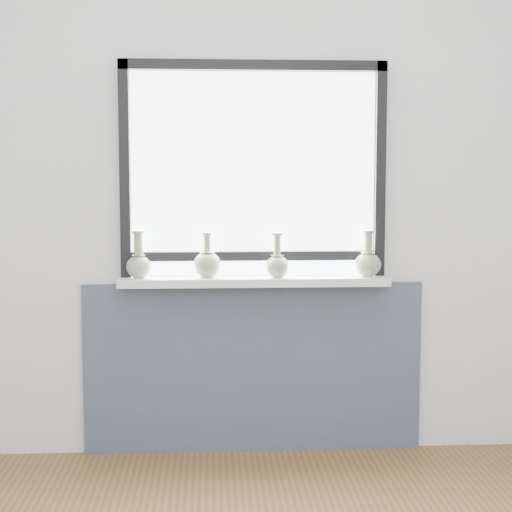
{
  "coord_description": "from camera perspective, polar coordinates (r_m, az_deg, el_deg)",
  "views": [
    {
      "loc": [
        -0.21,
        -2.09,
        1.38
      ],
      "look_at": [
        0.0,
        1.55,
        1.02
      ],
      "focal_mm": 55.0,
      "sensor_mm": 36.0,
      "label": 1
    }
  ],
  "objects": [
    {
      "name": "apron_panel",
      "position": [
        3.99,
        -0.19,
        -8.13
      ],
      "size": [
        1.7,
        0.03,
        0.86
      ],
      "primitive_type": "cube",
      "color": "#404B58",
      "rests_on": "ground"
    },
    {
      "name": "vase_c",
      "position": [
        3.82,
        1.56,
        -0.57
      ],
      "size": [
        0.12,
        0.12,
        0.22
      ],
      "rotation": [
        0.0,
        0.0,
        -0.06
      ],
      "color": "gray",
      "rests_on": "windowsill"
    },
    {
      "name": "vase_a",
      "position": [
        3.83,
        -8.52,
        -0.51
      ],
      "size": [
        0.12,
        0.12,
        0.23
      ],
      "rotation": [
        0.0,
        0.0,
        0.28
      ],
      "color": "gray",
      "rests_on": "windowsill"
    },
    {
      "name": "window",
      "position": [
        3.87,
        -0.19,
        6.55
      ],
      "size": [
        1.3,
        0.06,
        1.05
      ],
      "color": "black",
      "rests_on": "windowsill"
    },
    {
      "name": "vase_b",
      "position": [
        3.82,
        -3.57,
        -0.51
      ],
      "size": [
        0.14,
        0.14,
        0.22
      ],
      "rotation": [
        0.0,
        0.0,
        0.41
      ],
      "color": "gray",
      "rests_on": "windowsill"
    },
    {
      "name": "windowsill",
      "position": [
        3.84,
        -0.14,
        -1.85
      ],
      "size": [
        1.32,
        0.18,
        0.04
      ],
      "primitive_type": "cube",
      "color": "silver",
      "rests_on": "apron_panel"
    },
    {
      "name": "back_wall",
      "position": [
        3.91,
        -0.22,
        4.47
      ],
      "size": [
        3.6,
        0.02,
        2.6
      ],
      "primitive_type": "cube",
      "color": "silver",
      "rests_on": "ground"
    },
    {
      "name": "vase_d",
      "position": [
        3.89,
        8.13,
        -0.43
      ],
      "size": [
        0.13,
        0.13,
        0.23
      ],
      "rotation": [
        0.0,
        0.0,
        0.27
      ],
      "color": "gray",
      "rests_on": "windowsill"
    }
  ]
}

